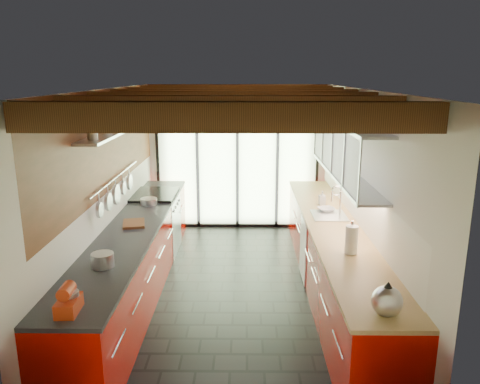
{
  "coord_description": "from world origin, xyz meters",
  "views": [
    {
      "loc": [
        0.14,
        -5.64,
        2.78
      ],
      "look_at": [
        0.07,
        0.4,
        1.25
      ],
      "focal_mm": 35.0,
      "sensor_mm": 36.0,
      "label": 1
    }
  ],
  "objects_px": {
    "stand_mixer": "(69,301)",
    "soap_bottle": "(322,198)",
    "bowl": "(326,210)",
    "paper_towel": "(351,240)",
    "kettle": "(387,299)"
  },
  "relations": [
    {
      "from": "kettle",
      "to": "paper_towel",
      "type": "distance_m",
      "value": 1.29
    },
    {
      "from": "kettle",
      "to": "soap_bottle",
      "type": "distance_m",
      "value": 3.22
    },
    {
      "from": "paper_towel",
      "to": "soap_bottle",
      "type": "xyz_separation_m",
      "value": [
        0.0,
        1.94,
        -0.05
      ]
    },
    {
      "from": "stand_mixer",
      "to": "bowl",
      "type": "bearing_deg",
      "value": 48.31
    },
    {
      "from": "kettle",
      "to": "stand_mixer",
      "type": "bearing_deg",
      "value": 179.85
    },
    {
      "from": "stand_mixer",
      "to": "paper_towel",
      "type": "relative_size",
      "value": 0.77
    },
    {
      "from": "kettle",
      "to": "bowl",
      "type": "relative_size",
      "value": 1.48
    },
    {
      "from": "stand_mixer",
      "to": "paper_towel",
      "type": "xyz_separation_m",
      "value": [
        2.54,
        1.28,
        0.05
      ]
    },
    {
      "from": "stand_mixer",
      "to": "kettle",
      "type": "height_order",
      "value": "kettle"
    },
    {
      "from": "stand_mixer",
      "to": "paper_towel",
      "type": "distance_m",
      "value": 2.85
    },
    {
      "from": "bowl",
      "to": "stand_mixer",
      "type": "bearing_deg",
      "value": -131.69
    },
    {
      "from": "stand_mixer",
      "to": "kettle",
      "type": "bearing_deg",
      "value": -0.15
    },
    {
      "from": "stand_mixer",
      "to": "bowl",
      "type": "distance_m",
      "value": 3.82
    },
    {
      "from": "kettle",
      "to": "soap_bottle",
      "type": "bearing_deg",
      "value": 90.0
    },
    {
      "from": "stand_mixer",
      "to": "soap_bottle",
      "type": "xyz_separation_m",
      "value": [
        2.54,
        3.22,
        0.0
      ]
    }
  ]
}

